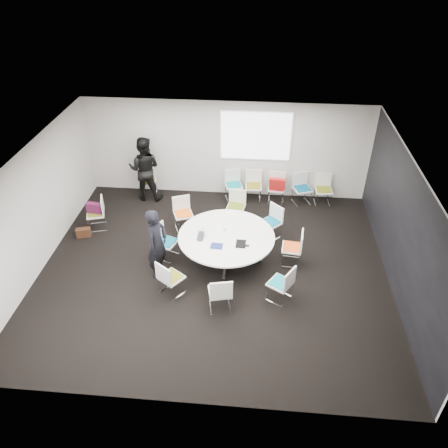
# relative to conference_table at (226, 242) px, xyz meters

# --- Properties ---
(room_shell) EXTENTS (8.08, 7.08, 2.88)m
(room_shell) POSITION_rel_conference_table_xyz_m (-0.17, -0.33, 0.86)
(room_shell) COLOR black
(room_shell) RESTS_ON ground
(conference_table) EXTENTS (2.24, 2.24, 0.73)m
(conference_table) POSITION_rel_conference_table_xyz_m (0.00, 0.00, 0.00)
(conference_table) COLOR silver
(conference_table) RESTS_ON ground
(projection_screen) EXTENTS (1.90, 0.03, 1.35)m
(projection_screen) POSITION_rel_conference_table_xyz_m (0.54, 3.13, 1.31)
(projection_screen) COLOR white
(projection_screen) RESTS_ON room_shell
(chair_ring_a) EXTENTS (0.49, 0.50, 0.88)m
(chair_ring_a) POSITION_rel_conference_table_xyz_m (1.54, 0.05, -0.27)
(chair_ring_a) COLOR silver
(chair_ring_a) RESTS_ON ground
(chair_ring_b) EXTENTS (0.64, 0.64, 0.88)m
(chair_ring_b) POSITION_rel_conference_table_xyz_m (1.03, 1.04, -0.27)
(chair_ring_b) COLOR silver
(chair_ring_b) RESTS_ON ground
(chair_ring_c) EXTENTS (0.53, 0.52, 0.88)m
(chair_ring_c) POSITION_rel_conference_table_xyz_m (0.11, 1.68, -0.27)
(chair_ring_c) COLOR silver
(chair_ring_c) RESTS_ON ground
(chair_ring_d) EXTENTS (0.59, 0.59, 0.88)m
(chair_ring_d) POSITION_rel_conference_table_xyz_m (-1.23, 1.23, -0.27)
(chair_ring_d) COLOR silver
(chair_ring_d) RESTS_ON ground
(chair_ring_e) EXTENTS (0.58, 0.58, 0.88)m
(chair_ring_e) POSITION_rel_conference_table_xyz_m (-1.43, -0.00, -0.27)
(chair_ring_e) COLOR silver
(chair_ring_e) RESTS_ON ground
(chair_ring_f) EXTENTS (0.64, 0.63, 0.88)m
(chair_ring_f) POSITION_rel_conference_table_xyz_m (-1.08, -1.23, -0.27)
(chair_ring_f) COLOR silver
(chair_ring_f) RESTS_ON ground
(chair_ring_g) EXTENTS (0.55, 0.54, 0.88)m
(chair_ring_g) POSITION_rel_conference_table_xyz_m (0.01, -1.58, -0.27)
(chair_ring_g) COLOR silver
(chair_ring_g) RESTS_ON ground
(chair_ring_h) EXTENTS (0.62, 0.63, 0.88)m
(chair_ring_h) POSITION_rel_conference_table_xyz_m (1.25, -1.20, -0.27)
(chair_ring_h) COLOR silver
(chair_ring_h) RESTS_ON ground
(chair_back_a) EXTENTS (0.56, 0.55, 0.88)m
(chair_back_a) POSITION_rel_conference_table_xyz_m (-0.03, 2.84, -0.27)
(chair_back_a) COLOR silver
(chair_back_a) RESTS_ON ground
(chair_back_b) EXTENTS (0.48, 0.47, 0.88)m
(chair_back_b) POSITION_rel_conference_table_xyz_m (0.54, 2.84, -0.27)
(chair_back_b) COLOR silver
(chair_back_b) RESTS_ON ground
(chair_back_c) EXTENTS (0.50, 0.49, 0.88)m
(chair_back_c) POSITION_rel_conference_table_xyz_m (1.20, 2.80, -0.27)
(chair_back_c) COLOR silver
(chair_back_c) RESTS_ON ground
(chair_back_d) EXTENTS (0.59, 0.58, 0.88)m
(chair_back_d) POSITION_rel_conference_table_xyz_m (1.92, 2.81, -0.27)
(chair_back_d) COLOR silver
(chair_back_d) RESTS_ON ground
(chair_back_e) EXTENTS (0.49, 0.48, 0.88)m
(chair_back_e) POSITION_rel_conference_table_xyz_m (2.52, 2.80, -0.27)
(chair_back_e) COLOR silver
(chair_back_e) RESTS_ON ground
(chair_spare_left) EXTENTS (0.57, 0.57, 0.88)m
(chair_spare_left) POSITION_rel_conference_table_xyz_m (-3.49, 1.05, -0.27)
(chair_spare_left) COLOR silver
(chair_spare_left) RESTS_ON ground
(chair_person_back) EXTENTS (0.49, 0.48, 0.88)m
(chair_person_back) POSITION_rel_conference_table_xyz_m (-2.55, 2.84, -0.27)
(chair_person_back) COLOR silver
(chair_person_back) RESTS_ON ground
(person_main) EXTENTS (0.59, 0.72, 1.71)m
(person_main) POSITION_rel_conference_table_xyz_m (-1.48, -0.61, 0.31)
(person_main) COLOR black
(person_main) RESTS_ON ground
(person_back) EXTENTS (0.93, 0.73, 1.89)m
(person_back) POSITION_rel_conference_table_xyz_m (-2.55, 2.67, 0.41)
(person_back) COLOR black
(person_back) RESTS_ON ground
(laptop) EXTENTS (0.24, 0.37, 0.03)m
(laptop) POSITION_rel_conference_table_xyz_m (-0.53, -0.10, 0.20)
(laptop) COLOR #333338
(laptop) RESTS_ON conference_table
(laptop_lid) EXTENTS (0.10, 0.29, 0.22)m
(laptop_lid) POSITION_rel_conference_table_xyz_m (-0.54, 0.10, 0.32)
(laptop_lid) COLOR silver
(laptop_lid) RESTS_ON conference_table
(notebook_black) EXTENTS (0.23, 0.30, 0.02)m
(notebook_black) POSITION_rel_conference_table_xyz_m (0.35, -0.30, 0.20)
(notebook_black) COLOR black
(notebook_black) RESTS_ON conference_table
(tablet_folio) EXTENTS (0.27, 0.22, 0.03)m
(tablet_folio) POSITION_rel_conference_table_xyz_m (-0.18, -0.43, 0.20)
(tablet_folio) COLOR navy
(tablet_folio) RESTS_ON conference_table
(papers_right) EXTENTS (0.35, 0.37, 0.00)m
(papers_right) POSITION_rel_conference_table_xyz_m (0.49, 0.27, 0.19)
(papers_right) COLOR white
(papers_right) RESTS_ON conference_table
(papers_front) EXTENTS (0.32, 0.24, 0.00)m
(papers_front) POSITION_rel_conference_table_xyz_m (0.77, -0.02, 0.19)
(papers_front) COLOR white
(papers_front) RESTS_ON conference_table
(cup) EXTENTS (0.08, 0.08, 0.09)m
(cup) POSITION_rel_conference_table_xyz_m (-0.05, 0.20, 0.23)
(cup) COLOR white
(cup) RESTS_ON conference_table
(phone) EXTENTS (0.14, 0.08, 0.01)m
(phone) POSITION_rel_conference_table_xyz_m (0.47, -0.35, 0.19)
(phone) COLOR black
(phone) RESTS_ON conference_table
(maroon_bag) EXTENTS (0.41, 0.18, 0.28)m
(maroon_bag) POSITION_rel_conference_table_xyz_m (-3.50, 1.05, 0.08)
(maroon_bag) COLOR #521638
(maroon_bag) RESTS_ON chair_spare_left
(brown_bag) EXTENTS (0.39, 0.26, 0.24)m
(brown_bag) POSITION_rel_conference_table_xyz_m (-3.73, 0.63, -0.42)
(brown_bag) COLOR #381F12
(brown_bag) RESTS_ON ground
(red_jacket) EXTENTS (0.46, 0.21, 0.36)m
(red_jacket) POSITION_rel_conference_table_xyz_m (1.19, 2.57, 0.16)
(red_jacket) COLOR #B01615
(red_jacket) RESTS_ON chair_back_c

